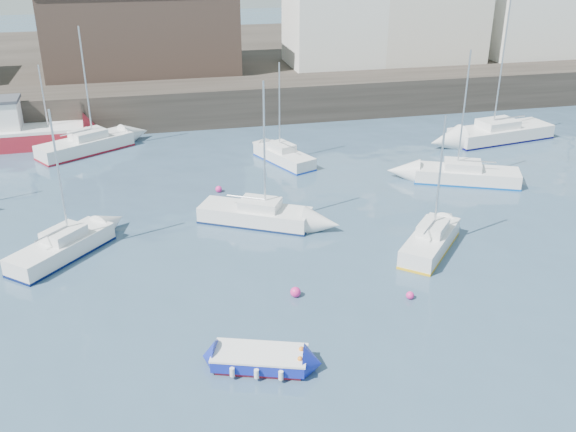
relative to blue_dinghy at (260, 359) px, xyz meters
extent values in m
plane|color=#2D4760|center=(3.25, -2.50, -0.36)|extent=(220.00, 220.00, 0.00)
cube|color=#28231E|center=(3.25, 32.50, 1.14)|extent=(90.00, 5.00, 3.00)
cube|color=#28231E|center=(3.25, 50.50, 1.04)|extent=(90.00, 32.00, 2.80)
cube|color=beige|center=(23.25, 39.50, 6.94)|extent=(10.00, 8.00, 9.00)
cube|color=white|center=(34.25, 39.00, 6.19)|extent=(9.00, 7.00, 7.50)
cube|color=white|center=(14.25, 39.00, 5.69)|extent=(8.00, 7.00, 6.50)
cube|color=#3D2D26|center=(-2.75, 40.50, 5.94)|extent=(16.00, 10.00, 7.00)
cube|color=maroon|center=(0.00, 0.00, -0.29)|extent=(3.34, 2.21, 0.15)
cube|color=#1322A3|center=(0.00, 0.00, 0.00)|extent=(3.65, 2.46, 0.42)
cube|color=white|center=(0.00, 0.00, 0.25)|extent=(3.72, 2.51, 0.08)
cube|color=white|center=(0.00, 0.00, 0.07)|extent=(2.87, 1.83, 0.38)
cube|color=tan|center=(0.00, 0.00, 0.16)|extent=(0.56, 1.03, 0.06)
cylinder|color=white|center=(-0.55, 1.06, -0.03)|extent=(0.17, 0.17, 0.34)
cylinder|color=white|center=(-1.09, -0.50, -0.03)|extent=(0.17, 0.17, 0.34)
cylinder|color=white|center=(0.27, 0.78, -0.03)|extent=(0.17, 0.17, 0.34)
cylinder|color=white|center=(-0.27, -0.78, -0.03)|extent=(0.17, 0.17, 0.34)
cylinder|color=white|center=(1.09, 0.50, -0.03)|extent=(0.17, 0.17, 0.34)
cylinder|color=white|center=(0.55, -1.06, -0.03)|extent=(0.17, 0.17, 0.34)
cube|color=maroon|center=(-11.77, 29.00, 0.24)|extent=(8.82, 3.51, 1.20)
cube|color=white|center=(-11.77, 29.00, 0.95)|extent=(8.82, 3.51, 0.22)
cube|color=white|center=(-13.08, 28.96, 2.04)|extent=(2.46, 2.25, 1.96)
cylinder|color=silver|center=(-10.14, 29.04, 3.24)|extent=(0.11, 0.11, 4.36)
cube|color=white|center=(-7.75, 10.50, 0.08)|extent=(4.96, 5.26, 0.90)
cube|color=#081446|center=(-7.75, 10.50, -0.30)|extent=(5.01, 5.31, 0.12)
cube|color=white|center=(-7.57, 10.70, 0.78)|extent=(2.26, 2.31, 0.50)
cylinder|color=silver|center=(-7.39, 10.91, 3.68)|extent=(0.10, 0.10, 6.30)
cube|color=white|center=(2.05, 12.25, 0.08)|extent=(6.14, 4.56, 0.89)
cube|color=#0F1F47|center=(2.05, 12.25, -0.30)|extent=(6.20, 4.60, 0.12)
cube|color=white|center=(2.31, 12.10, 0.78)|extent=(2.52, 2.26, 0.50)
cylinder|color=silver|center=(2.57, 11.96, 3.96)|extent=(0.10, 0.10, 6.85)
cube|color=white|center=(9.88, 7.12, 0.09)|extent=(4.55, 4.87, 0.91)
cube|color=yellow|center=(9.88, 7.12, -0.30)|extent=(4.59, 4.92, 0.12)
cube|color=white|center=(10.05, 7.31, 0.80)|extent=(2.08, 2.13, 0.51)
cylinder|color=silver|center=(10.22, 7.50, 3.45)|extent=(0.10, 0.10, 5.81)
cube|color=white|center=(16.01, 15.19, 0.07)|extent=(6.60, 4.39, 0.87)
cube|color=#074BA7|center=(16.01, 15.19, -0.31)|extent=(6.66, 4.43, 0.12)
cube|color=white|center=(15.72, 15.32, 0.75)|extent=(2.63, 2.28, 0.49)
cylinder|color=silver|center=(15.43, 15.45, 4.14)|extent=(0.10, 0.10, 7.26)
cube|color=white|center=(5.68, 21.26, 0.05)|extent=(3.47, 5.30, 0.83)
cube|color=#1237A4|center=(5.68, 21.26, -0.31)|extent=(3.50, 5.35, 0.11)
cube|color=white|center=(5.58, 21.49, 0.70)|extent=(1.81, 2.11, 0.46)
cylinder|color=silver|center=(5.49, 21.73, 3.38)|extent=(0.09, 0.09, 5.83)
cube|color=white|center=(22.54, 22.53, 0.14)|extent=(8.22, 3.83, 1.02)
cube|color=#09083D|center=(22.54, 22.53, -0.30)|extent=(8.30, 3.87, 0.14)
cube|color=white|center=(22.15, 22.46, 0.93)|extent=(3.05, 2.34, 0.56)
cylinder|color=silver|center=(21.76, 22.39, 5.20)|extent=(0.11, 0.11, 9.09)
cube|color=white|center=(-7.51, 26.50, 0.13)|extent=(6.73, 5.31, 0.99)
cube|color=maroon|center=(-7.51, 26.50, -0.30)|extent=(6.80, 5.37, 0.13)
cube|color=white|center=(-7.23, 26.68, 0.91)|extent=(2.81, 2.58, 0.55)
cylinder|color=silver|center=(-6.95, 26.85, 4.44)|extent=(0.11, 0.11, 7.61)
sphere|color=#EC2785|center=(2.41, 4.45, -0.36)|extent=(0.46, 0.46, 0.46)
sphere|color=#EC2785|center=(7.18, 3.16, -0.36)|extent=(0.35, 0.35, 0.35)
sphere|color=#EC2785|center=(0.70, 17.05, -0.36)|extent=(0.40, 0.40, 0.40)
camera|label=1|loc=(-3.27, -18.73, 14.36)|focal=40.00mm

